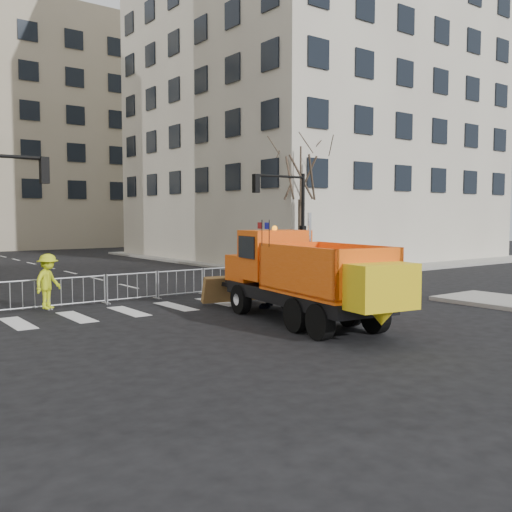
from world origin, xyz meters
TOP-DOWN VIEW (x-y plane):
  - ground at (0.00, 0.00)m, footprint 120.00×120.00m
  - sidewalk_back at (0.00, 8.50)m, footprint 64.00×5.00m
  - building_right at (20.00, 22.00)m, footprint 22.00×22.00m
  - traffic_light_right at (8.50, 9.50)m, footprint 0.18×0.18m
  - crowd_barriers at (-0.75, 7.60)m, footprint 12.60×0.60m
  - street_tree at (9.20, 10.50)m, footprint 3.00×3.00m
  - plow_truck at (0.46, 0.24)m, footprint 3.63×8.89m
  - cop_a at (0.87, 3.85)m, footprint 0.81×0.79m
  - cop_b at (1.96, 3.72)m, footprint 1.09×1.03m
  - cop_c at (1.37, 3.32)m, footprint 1.22×1.19m
  - worker at (-5.18, 6.80)m, footprint 1.36×1.26m
  - newspaper_box at (5.96, 9.36)m, footprint 0.54×0.50m

SIDE VIEW (x-z plane):
  - ground at x=0.00m, z-range 0.00..0.00m
  - sidewalk_back at x=0.00m, z-range 0.00..0.15m
  - crowd_barriers at x=-0.75m, z-range 0.00..1.10m
  - newspaper_box at x=5.96m, z-range 0.15..1.25m
  - cop_b at x=1.96m, z-range 0.00..1.78m
  - cop_a at x=0.87m, z-range 0.00..1.87m
  - cop_c at x=1.37m, z-range 0.00..2.06m
  - worker at x=-5.18m, z-range 0.15..1.99m
  - plow_truck at x=0.46m, z-range -0.19..3.17m
  - traffic_light_right at x=8.50m, z-range 0.00..5.40m
  - street_tree at x=9.20m, z-range 0.00..7.50m
  - building_right at x=20.00m, z-range 0.00..32.00m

